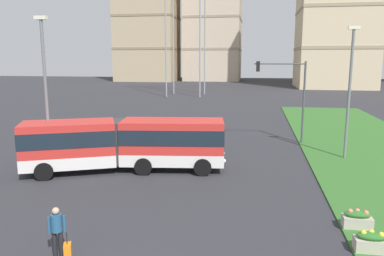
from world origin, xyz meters
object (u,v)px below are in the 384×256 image
object	(u,v)px
car_grey_wagon	(132,134)
apartment_tower_west	(147,19)
rolling_suitcase	(68,252)
streetlight_median	(350,88)
streetlight_left	(46,88)
flower_planter_1	(371,241)
traffic_light_far_right	(288,88)
apartment_tower_westcentre	(214,21)
flower_planter_2	(357,219)
pedestrian_crossing	(57,228)
articulated_bus	(125,143)

from	to	relation	value
car_grey_wagon	apartment_tower_west	world-z (taller)	apartment_tower_west
rolling_suitcase	streetlight_median	size ratio (longest dim) A/B	0.11
streetlight_left	streetlight_median	world-z (taller)	streetlight_left
car_grey_wagon	flower_planter_1	size ratio (longest dim) A/B	4.14
car_grey_wagon	rolling_suitcase	world-z (taller)	car_grey_wagon
traffic_light_far_right	apartment_tower_westcentre	bearing A→B (deg)	100.06
car_grey_wagon	flower_planter_2	distance (m)	18.76
rolling_suitcase	flower_planter_2	distance (m)	10.79
traffic_light_far_right	car_grey_wagon	bearing A→B (deg)	-168.47
pedestrian_crossing	rolling_suitcase	bearing A→B (deg)	-23.96
apartment_tower_west	streetlight_median	bearing A→B (deg)	-66.00
articulated_bus	traffic_light_far_right	xyz separation A→B (m)	(9.96, 9.36, 2.73)
flower_planter_1	apartment_tower_west	xyz separation A→B (m)	(-37.50, 101.46, 18.34)
articulated_bus	car_grey_wagon	distance (m)	7.26
rolling_suitcase	traffic_light_far_right	distance (m)	21.59
articulated_bus	pedestrian_crossing	distance (m)	10.02
flower_planter_2	streetlight_median	bearing A→B (deg)	80.26
rolling_suitcase	flower_planter_2	bearing A→B (deg)	22.23
streetlight_left	rolling_suitcase	bearing A→B (deg)	-57.29
apartment_tower_west	apartment_tower_westcentre	xyz separation A→B (m)	(19.53, 7.87, -0.14)
traffic_light_far_right	streetlight_left	distance (m)	17.59
apartment_tower_west	apartment_tower_westcentre	bearing A→B (deg)	21.94
car_grey_wagon	apartment_tower_westcentre	bearing A→B (deg)	92.68
articulated_bus	pedestrian_crossing	xyz separation A→B (m)	(1.15, -9.93, -0.65)
rolling_suitcase	streetlight_left	size ratio (longest dim) A/B	0.11
articulated_bus	car_grey_wagon	xyz separation A→B (m)	(-1.95, 6.93, -0.90)
apartment_tower_west	streetlight_left	bearing A→B (deg)	-77.16
car_grey_wagon	streetlight_median	world-z (taller)	streetlight_median
streetlight_median	apartment_tower_westcentre	bearing A→B (deg)	101.65
flower_planter_1	car_grey_wagon	bearing A→B (deg)	132.38
articulated_bus	traffic_light_far_right	bearing A→B (deg)	43.23
flower_planter_2	traffic_light_far_right	xyz separation A→B (m)	(-1.63, 15.41, 3.96)
streetlight_left	streetlight_median	distance (m)	18.82
articulated_bus	rolling_suitcase	distance (m)	10.34
articulated_bus	flower_planter_2	xyz separation A→B (m)	(11.59, -6.05, -1.23)
rolling_suitcase	flower_planter_1	distance (m)	10.23
articulated_bus	flower_planter_1	size ratio (longest dim) A/B	10.87
articulated_bus	streetlight_left	size ratio (longest dim) A/B	1.34
car_grey_wagon	traffic_light_far_right	size ratio (longest dim) A/B	0.71
pedestrian_crossing	streetlight_left	world-z (taller)	streetlight_left
flower_planter_1	rolling_suitcase	bearing A→B (deg)	-167.49
flower_planter_1	traffic_light_far_right	size ratio (longest dim) A/B	0.17
flower_planter_1	flower_planter_2	size ratio (longest dim) A/B	1.00
traffic_light_far_right	pedestrian_crossing	bearing A→B (deg)	-114.54
streetlight_median	rolling_suitcase	bearing A→B (deg)	-128.12
car_grey_wagon	streetlight_left	distance (m)	9.09
flower_planter_1	apartment_tower_westcentre	bearing A→B (deg)	99.33
rolling_suitcase	traffic_light_far_right	xyz separation A→B (m)	(8.36, 19.49, 4.07)
articulated_bus	streetlight_left	xyz separation A→B (m)	(-4.41, -0.77, 3.25)
rolling_suitcase	apartment_tower_west	distance (m)	108.84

